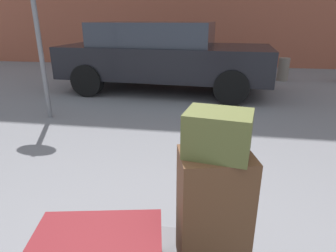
# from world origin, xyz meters

# --- Properties ---
(suitcase_brown_stacked_top) EXTENTS (0.37, 0.32, 0.60)m
(suitcase_brown_stacked_top) POSITION_xyz_m (0.37, 0.22, 0.64)
(suitcase_brown_stacked_top) COLOR #51331E
(suitcase_brown_stacked_top) RESTS_ON luggage_cart
(duffel_bag_olive_topmost_pile) EXTENTS (0.31, 0.25, 0.20)m
(duffel_bag_olive_topmost_pile) POSITION_xyz_m (0.37, 0.22, 1.04)
(duffel_bag_olive_topmost_pile) COLOR #4C5128
(duffel_bag_olive_topmost_pile) RESTS_ON suitcase_brown_stacked_top
(parked_car) EXTENTS (4.41, 2.14, 1.42)m
(parked_car) POSITION_xyz_m (-0.76, 5.29, 0.76)
(parked_car) COLOR black
(parked_car) RESTS_ON ground_plane
(bollard_kerb_near) EXTENTS (0.27, 0.27, 0.57)m
(bollard_kerb_near) POSITION_xyz_m (2.05, 6.78, 0.28)
(bollard_kerb_near) COLOR #72665B
(bollard_kerb_near) RESTS_ON ground_plane
(no_parking_sign) EXTENTS (0.50, 0.07, 2.33)m
(no_parking_sign) POSITION_xyz_m (-2.23, 3.15, 1.45)
(no_parking_sign) COLOR slate
(no_parking_sign) RESTS_ON ground_plane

